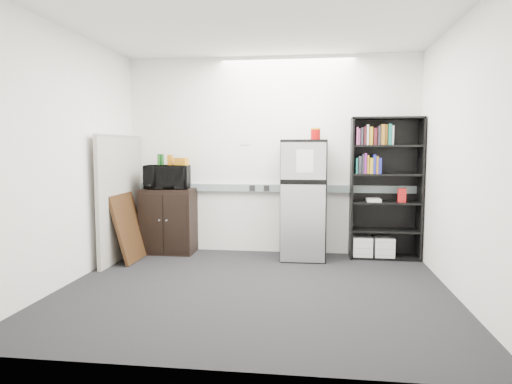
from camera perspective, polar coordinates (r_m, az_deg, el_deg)
floor at (r=4.81m, az=-0.26°, el=-12.05°), size 4.00×4.00×0.00m
wall_back at (r=6.33m, az=1.84°, el=4.58°), size 4.00×0.02×2.70m
wall_right at (r=4.76m, az=24.42°, el=3.81°), size 0.02×3.50×2.70m
wall_left at (r=5.24m, az=-22.54°, el=3.98°), size 0.02×3.50×2.70m
ceiling at (r=4.76m, az=-0.27°, el=20.74°), size 4.00×3.50×0.02m
electrical_raceway at (r=6.32m, az=1.80°, el=0.49°), size 3.92×0.05×0.10m
wall_note at (r=6.36m, az=-1.32°, el=6.38°), size 0.14×0.00×0.10m
bookshelf at (r=6.20m, az=15.67°, el=0.86°), size 0.90×0.34×1.85m
cubicle_partition at (r=6.19m, az=-16.59°, el=-0.66°), size 0.06×1.30×1.62m
cabinet at (r=6.45m, az=-10.88°, el=-3.55°), size 0.72×0.48×0.90m
microwave at (r=6.37m, az=-11.02°, el=1.86°), size 0.64×0.47×0.33m
snack_box_a at (r=6.42m, az=-11.84°, el=3.99°), size 0.08×0.06×0.15m
snack_box_b at (r=6.42m, az=-11.84°, el=3.99°), size 0.08×0.07×0.15m
snack_box_c at (r=6.38m, az=-10.67°, el=3.96°), size 0.08×0.06×0.14m
snack_bag at (r=6.28m, az=-9.33°, el=3.78°), size 0.20×0.15×0.10m
refrigerator at (r=6.01m, az=5.95°, el=-0.96°), size 0.59×0.62×1.56m
coffee_can at (r=6.10m, az=7.45°, el=7.29°), size 0.13×0.13×0.18m
framed_poster at (r=6.14m, az=-15.58°, el=-4.16°), size 0.26×0.69×0.87m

